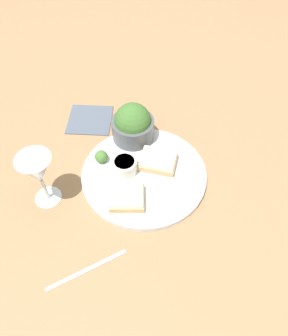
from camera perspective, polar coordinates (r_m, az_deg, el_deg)
The scene contains 10 objects.
ground_plane at distance 0.83m, azimuth 0.00°, elevation -1.45°, with size 4.00×4.00×0.00m, color #93704C.
dinner_plate at distance 0.82m, azimuth 0.00°, elevation -1.16°, with size 0.31×0.31×0.01m.
salad_bowl at distance 0.87m, azimuth -1.96°, elevation 7.56°, with size 0.11×0.11×0.11m.
sauce_ramekin at distance 0.81m, azimuth -3.40°, elevation 0.46°, with size 0.06×0.06×0.04m.
cheese_toast_near at distance 0.83m, azimuth 2.46°, elevation 1.25°, with size 0.10×0.09×0.03m.
cheese_toast_far at distance 0.76m, azimuth -2.71°, elevation -5.26°, with size 0.10×0.10×0.03m.
wine_glass at distance 0.75m, azimuth -18.02°, elevation -0.60°, with size 0.08×0.08×0.15m.
garnish at distance 0.84m, azimuth -7.46°, elevation 1.99°, with size 0.03×0.03×0.03m.
napkin at distance 0.98m, azimuth -9.40°, elevation 8.37°, with size 0.16×0.16×0.01m.
fork at distance 0.72m, azimuth -9.83°, elevation -17.06°, with size 0.11×0.15×0.01m.
Camera 1 is at (0.22, -0.45, 0.67)m, focal length 35.00 mm.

